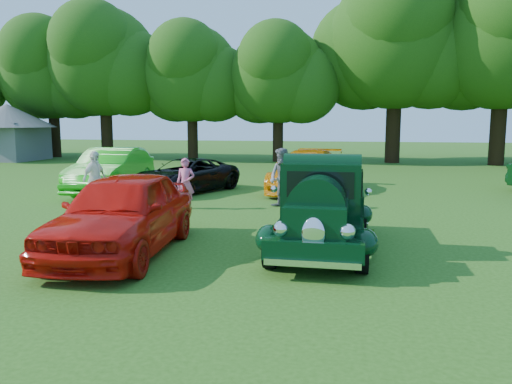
% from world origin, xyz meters
% --- Properties ---
extents(ground, '(120.00, 120.00, 0.00)m').
position_xyz_m(ground, '(0.00, 0.00, 0.00)').
color(ground, '#264F12').
rests_on(ground, ground).
extents(hero_pickup, '(2.21, 4.74, 1.85)m').
position_xyz_m(hero_pickup, '(1.24, 0.48, 0.80)').
color(hero_pickup, black).
rests_on(hero_pickup, ground).
extents(red_convertible, '(2.39, 5.06, 1.67)m').
position_xyz_m(red_convertible, '(-2.72, -0.67, 0.84)').
color(red_convertible, red).
rests_on(red_convertible, ground).
extents(back_car_lime, '(2.32, 5.28, 1.69)m').
position_xyz_m(back_car_lime, '(-7.22, 7.52, 0.84)').
color(back_car_lime, green).
rests_on(back_car_lime, ground).
extents(back_car_black, '(3.71, 5.10, 1.29)m').
position_xyz_m(back_car_black, '(-4.47, 8.08, 0.64)').
color(back_car_black, black).
rests_on(back_car_black, ground).
extents(back_car_orange, '(2.83, 5.67, 1.58)m').
position_xyz_m(back_car_orange, '(0.05, 9.28, 0.79)').
color(back_car_orange, orange).
rests_on(back_car_orange, ground).
extents(spectator_pink, '(0.60, 0.43, 1.57)m').
position_xyz_m(spectator_pink, '(-3.23, 4.59, 0.79)').
color(spectator_pink, '#DD5B86').
rests_on(spectator_pink, ground).
extents(spectator_grey, '(1.15, 1.12, 1.87)m').
position_xyz_m(spectator_grey, '(-0.33, 5.30, 0.94)').
color(spectator_grey, slate).
rests_on(spectator_grey, ground).
extents(spectator_white, '(0.59, 1.09, 1.77)m').
position_xyz_m(spectator_white, '(-6.19, 4.42, 0.88)').
color(spectator_white, white).
rests_on(spectator_white, ground).
extents(gazebo, '(6.40, 6.40, 3.90)m').
position_xyz_m(gazebo, '(-22.00, 21.00, 2.40)').
color(gazebo, slate).
rests_on(gazebo, ground).
extents(tree_line, '(63.93, 9.83, 12.19)m').
position_xyz_m(tree_line, '(2.04, 23.96, 6.94)').
color(tree_line, black).
rests_on(tree_line, ground).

